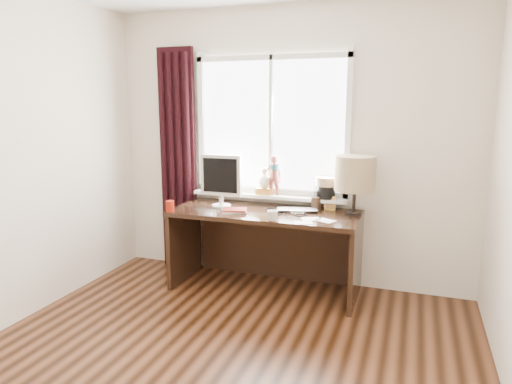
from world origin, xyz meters
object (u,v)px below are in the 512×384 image
at_px(mug, 272,215).
at_px(table_lamp, 355,174).
at_px(desk, 268,234).
at_px(monitor, 221,177).
at_px(red_cup, 170,206).
at_px(laptop, 298,210).

xyz_separation_m(mug, table_lamp, (0.61, 0.41, 0.32)).
distance_m(desk, monitor, 0.69).
bearing_deg(monitor, desk, 7.12).
relative_size(red_cup, table_lamp, 0.19).
height_order(desk, table_lamp, table_lamp).
relative_size(mug, monitor, 0.19).
relative_size(mug, red_cup, 0.92).
relative_size(red_cup, monitor, 0.20).
distance_m(laptop, monitor, 0.78).
bearing_deg(mug, red_cup, 180.00).
bearing_deg(laptop, monitor, 166.90).
bearing_deg(desk, monitor, -172.88).
distance_m(red_cup, monitor, 0.54).
xyz_separation_m(mug, monitor, (-0.61, 0.34, 0.23)).
height_order(monitor, table_lamp, table_lamp).
bearing_deg(table_lamp, monitor, -176.67).
height_order(laptop, table_lamp, table_lamp).
height_order(laptop, monitor, monitor).
bearing_deg(desk, table_lamp, 1.14).
relative_size(laptop, table_lamp, 0.70).
relative_size(laptop, mug, 3.96).
xyz_separation_m(red_cup, desk, (0.80, 0.40, -0.29)).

